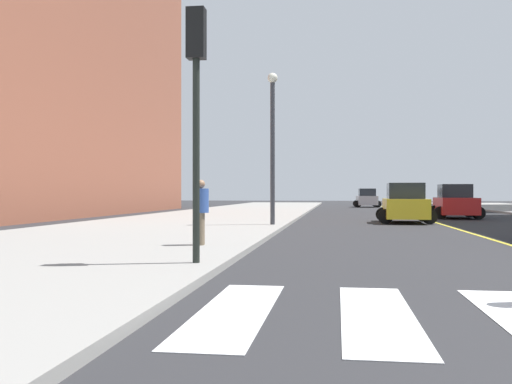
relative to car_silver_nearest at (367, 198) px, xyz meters
name	(u,v)px	position (x,y,z in m)	size (l,w,h in m)	color
sidewalk_kerb_west	(164,227)	(-10.33, -39.12, -0.85)	(10.00, 120.00, 0.15)	gray
lane_divider_paint	(406,214)	(1.87, -19.12, -0.92)	(0.16, 80.00, 0.01)	yellow
low_rise_brick_west	(15,37)	(-26.32, -23.64, 11.92)	(16.00, 32.00, 25.69)	#93513B
car_silver_nearest	(367,198)	(0.00, 0.00, 0.00)	(2.86, 4.51, 1.99)	#B7B7BC
car_red_third	(455,202)	(3.92, -26.50, 0.03)	(2.98, 4.66, 2.05)	red
car_yellow_fourth	(405,204)	(0.30, -32.35, 0.02)	(2.91, 4.59, 2.02)	gold
traffic_light_far_corner	(196,84)	(-5.87, -51.38, 2.73)	(0.36, 0.41, 5.01)	black
pedestrian_walking_west	(201,209)	(-6.70, -47.61, 0.17)	(0.43, 0.43, 1.72)	brown
street_lamp	(273,134)	(-5.92, -37.58, 3.17)	(0.44, 0.44, 6.60)	#38383D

